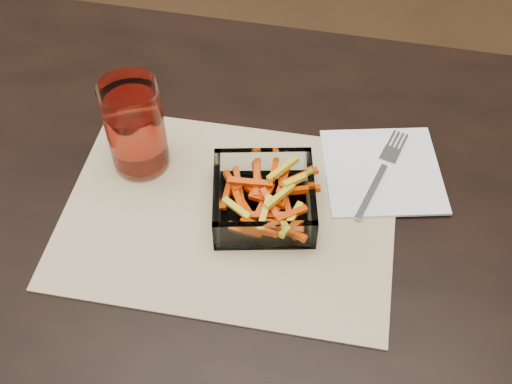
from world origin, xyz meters
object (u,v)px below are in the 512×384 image
dining_table (275,270)px  fork (382,170)px  tumbler (136,129)px  glass_bowl (264,200)px

dining_table → fork: 0.21m
tumbler → glass_bowl: bearing=-14.9°
tumbler → fork: size_ratio=0.80×
glass_bowl → tumbler: bearing=165.1°
dining_table → glass_bowl: size_ratio=9.99×
glass_bowl → tumbler: tumbler is taller
tumbler → fork: bearing=8.1°
dining_table → fork: (0.13, 0.14, 0.10)m
dining_table → fork: bearing=46.7°
glass_bowl → fork: glass_bowl is taller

